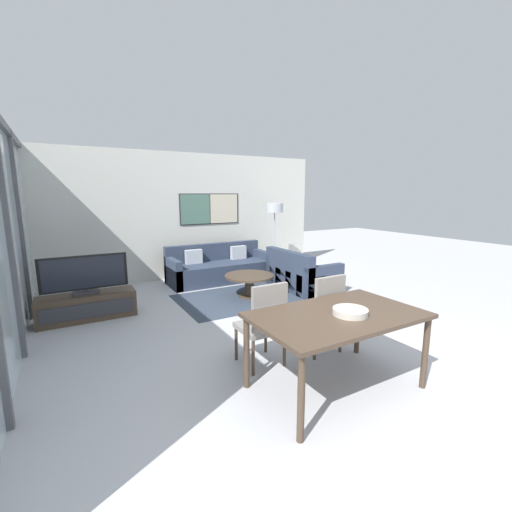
{
  "coord_description": "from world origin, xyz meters",
  "views": [
    {
      "loc": [
        -2.4,
        -1.76,
        1.92
      ],
      "look_at": [
        0.21,
        2.78,
        0.95
      ],
      "focal_mm": 24.0,
      "sensor_mm": 36.0,
      "label": 1
    }
  ],
  "objects_px": {
    "television": "(85,275)",
    "dining_chair_centre": "(323,310)",
    "dining_table": "(337,321)",
    "fruit_bowl": "(350,311)",
    "dining_chair_left": "(264,321)",
    "tv_console": "(88,306)",
    "sofa_side": "(300,276)",
    "sofa_main": "(219,268)",
    "floor_lamp": "(275,212)",
    "coffee_table": "(249,280)"
  },
  "relations": [
    {
      "from": "coffee_table",
      "to": "dining_chair_centre",
      "type": "relative_size",
      "value": 0.94
    },
    {
      "from": "coffee_table",
      "to": "floor_lamp",
      "type": "height_order",
      "value": "floor_lamp"
    },
    {
      "from": "dining_table",
      "to": "fruit_bowl",
      "type": "distance_m",
      "value": 0.16
    },
    {
      "from": "tv_console",
      "to": "sofa_main",
      "type": "distance_m",
      "value": 2.96
    },
    {
      "from": "television",
      "to": "fruit_bowl",
      "type": "relative_size",
      "value": 3.66
    },
    {
      "from": "tv_console",
      "to": "dining_chair_centre",
      "type": "distance_m",
      "value": 3.58
    },
    {
      "from": "sofa_main",
      "to": "fruit_bowl",
      "type": "bearing_deg",
      "value": -98.05
    },
    {
      "from": "dining_chair_left",
      "to": "dining_chair_centre",
      "type": "height_order",
      "value": "same"
    },
    {
      "from": "sofa_main",
      "to": "floor_lamp",
      "type": "relative_size",
      "value": 1.33
    },
    {
      "from": "sofa_side",
      "to": "fruit_bowl",
      "type": "relative_size",
      "value": 4.35
    },
    {
      "from": "tv_console",
      "to": "coffee_table",
      "type": "relative_size",
      "value": 1.51
    },
    {
      "from": "dining_table",
      "to": "floor_lamp",
      "type": "relative_size",
      "value": 0.98
    },
    {
      "from": "sofa_side",
      "to": "floor_lamp",
      "type": "distance_m",
      "value": 1.91
    },
    {
      "from": "dining_chair_left",
      "to": "sofa_main",
      "type": "bearing_deg",
      "value": 73.52
    },
    {
      "from": "television",
      "to": "dining_chair_centre",
      "type": "bearing_deg",
      "value": -48.0
    },
    {
      "from": "television",
      "to": "sofa_main",
      "type": "distance_m",
      "value": 2.99
    },
    {
      "from": "tv_console",
      "to": "sofa_side",
      "type": "relative_size",
      "value": 0.96
    },
    {
      "from": "coffee_table",
      "to": "floor_lamp",
      "type": "xyz_separation_m",
      "value": [
        1.47,
        1.41,
        1.15
      ]
    },
    {
      "from": "sofa_side",
      "to": "dining_chair_centre",
      "type": "bearing_deg",
      "value": 148.39
    },
    {
      "from": "television",
      "to": "coffee_table",
      "type": "relative_size",
      "value": 1.33
    },
    {
      "from": "sofa_side",
      "to": "dining_chair_centre",
      "type": "height_order",
      "value": "dining_chair_centre"
    },
    {
      "from": "coffee_table",
      "to": "dining_chair_left",
      "type": "height_order",
      "value": "dining_chair_left"
    },
    {
      "from": "dining_chair_left",
      "to": "tv_console",
      "type": "bearing_deg",
      "value": 121.49
    },
    {
      "from": "dining_chair_left",
      "to": "dining_table",
      "type": "bearing_deg",
      "value": -60.96
    },
    {
      "from": "dining_chair_left",
      "to": "television",
      "type": "bearing_deg",
      "value": 121.48
    },
    {
      "from": "sofa_main",
      "to": "coffee_table",
      "type": "relative_size",
      "value": 2.45
    },
    {
      "from": "sofa_main",
      "to": "coffee_table",
      "type": "height_order",
      "value": "sofa_main"
    },
    {
      "from": "television",
      "to": "dining_table",
      "type": "distance_m",
      "value": 3.87
    },
    {
      "from": "dining_chair_centre",
      "to": "sofa_main",
      "type": "bearing_deg",
      "value": 85.13
    },
    {
      "from": "fruit_bowl",
      "to": "dining_chair_left",
      "type": "bearing_deg",
      "value": 120.37
    },
    {
      "from": "dining_table",
      "to": "dining_chair_centre",
      "type": "relative_size",
      "value": 1.69
    },
    {
      "from": "dining_table",
      "to": "dining_chair_left",
      "type": "distance_m",
      "value": 0.83
    },
    {
      "from": "sofa_side",
      "to": "dining_chair_left",
      "type": "distance_m",
      "value": 3.25
    },
    {
      "from": "dining_chair_left",
      "to": "fruit_bowl",
      "type": "height_order",
      "value": "dining_chair_left"
    },
    {
      "from": "sofa_main",
      "to": "fruit_bowl",
      "type": "xyz_separation_m",
      "value": [
        -0.65,
        -4.59,
        0.54
      ]
    },
    {
      "from": "dining_chair_centre",
      "to": "fruit_bowl",
      "type": "height_order",
      "value": "dining_chair_centre"
    },
    {
      "from": "television",
      "to": "sofa_main",
      "type": "relative_size",
      "value": 0.55
    },
    {
      "from": "dining_table",
      "to": "tv_console",
      "type": "bearing_deg",
      "value": 120.97
    },
    {
      "from": "dining_table",
      "to": "dining_chair_centre",
      "type": "bearing_deg",
      "value": 59.18
    },
    {
      "from": "fruit_bowl",
      "to": "dining_table",
      "type": "bearing_deg",
      "value": 129.7
    },
    {
      "from": "sofa_side",
      "to": "floor_lamp",
      "type": "height_order",
      "value": "floor_lamp"
    },
    {
      "from": "television",
      "to": "fruit_bowl",
      "type": "height_order",
      "value": "television"
    },
    {
      "from": "floor_lamp",
      "to": "fruit_bowl",
      "type": "bearing_deg",
      "value": -114.72
    },
    {
      "from": "television",
      "to": "dining_chair_centre",
      "type": "xyz_separation_m",
      "value": [
        2.39,
        -2.65,
        -0.17
      ]
    },
    {
      "from": "sofa_side",
      "to": "coffee_table",
      "type": "bearing_deg",
      "value": 87.47
    },
    {
      "from": "dining_table",
      "to": "dining_chair_left",
      "type": "xyz_separation_m",
      "value": [
        -0.4,
        0.71,
        -0.17
      ]
    },
    {
      "from": "coffee_table",
      "to": "tv_console",
      "type": "bearing_deg",
      "value": 175.34
    },
    {
      "from": "coffee_table",
      "to": "fruit_bowl",
      "type": "bearing_deg",
      "value": -101.53
    },
    {
      "from": "dining_table",
      "to": "fruit_bowl",
      "type": "xyz_separation_m",
      "value": [
        0.07,
        -0.09,
        0.11
      ]
    },
    {
      "from": "sofa_main",
      "to": "dining_chair_left",
      "type": "height_order",
      "value": "dining_chair_left"
    }
  ]
}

